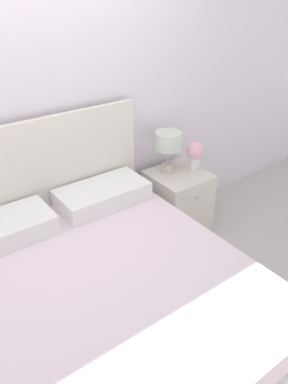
# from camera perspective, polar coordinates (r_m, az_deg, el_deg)

# --- Properties ---
(ground_plane) EXTENTS (12.00, 12.00, 0.00)m
(ground_plane) POSITION_cam_1_polar(r_m,az_deg,el_deg) (3.28, -13.92, -10.05)
(ground_plane) COLOR #BCB7B2
(wall_back) EXTENTS (8.00, 0.06, 2.60)m
(wall_back) POSITION_cam_1_polar(r_m,az_deg,el_deg) (2.72, -17.93, 12.25)
(wall_back) COLOR white
(wall_back) RESTS_ON ground_plane
(bed) EXTENTS (1.65, 1.93, 1.23)m
(bed) POSITION_cam_1_polar(r_m,az_deg,el_deg) (2.47, -6.09, -15.71)
(bed) COLOR white
(bed) RESTS_ON ground_plane
(nightstand) EXTENTS (0.48, 0.50, 0.57)m
(nightstand) POSITION_cam_1_polar(r_m,az_deg,el_deg) (3.42, 5.10, -1.46)
(nightstand) COLOR silver
(nightstand) RESTS_ON ground_plane
(table_lamp) EXTENTS (0.23, 0.23, 0.37)m
(table_lamp) POSITION_cam_1_polar(r_m,az_deg,el_deg) (3.19, 3.71, 7.44)
(table_lamp) COLOR beige
(table_lamp) RESTS_ON nightstand
(flower_vase) EXTENTS (0.16, 0.16, 0.26)m
(flower_vase) POSITION_cam_1_polar(r_m,az_deg,el_deg) (3.31, 7.87, 5.89)
(flower_vase) COLOR white
(flower_vase) RESTS_ON nightstand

